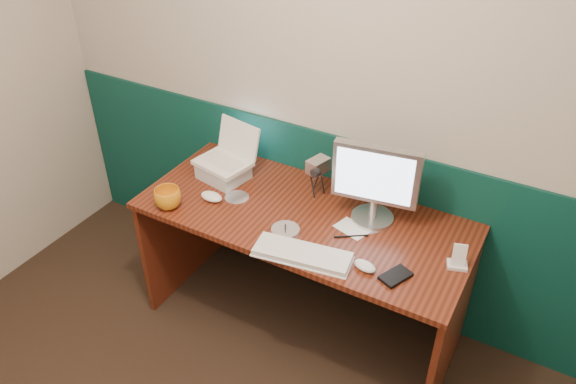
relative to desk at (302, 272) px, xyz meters
The scene contains 19 objects.
back_wall 0.95m from the desk, 89.57° to the left, with size 3.50×0.04×2.50m, color #BBAE9E.
wainscot 0.38m from the desk, 89.56° to the left, with size 3.48×0.02×1.00m, color #07332B.
desk is the anchor object (origin of this frame).
laptop_riser 0.66m from the desk, behind, with size 0.23×0.19×0.08m, color silver.
laptop 0.77m from the desk, behind, with size 0.27×0.20×0.22m, color white, non-canonical shape.
monitor 0.66m from the desk, 22.98° to the left, with size 0.39×0.11×0.39m, color #B1B0B5, non-canonical shape.
keyboard 0.49m from the desk, 62.84° to the right, with size 0.42×0.14×0.02m, color white.
mouse_right 0.60m from the desk, 27.57° to the right, with size 0.10×0.06×0.03m, color white.
mouse_left 0.61m from the desk, 165.36° to the right, with size 0.12×0.07×0.04m, color white.
mug 0.78m from the desk, 155.89° to the right, with size 0.13×0.13×0.10m, color orange.
camcorder 0.52m from the desk, 96.36° to the left, with size 0.10×0.14×0.22m, color silver, non-canonical shape.
cd_spindle 0.42m from the desk, 91.03° to the right, with size 0.13×0.13×0.03m, color silver.
cd_loose_a 0.52m from the desk, behind, with size 0.12×0.12×0.00m, color silver.
cd_loose_b 0.49m from the desk, 12.52° to the left, with size 0.11×0.11×0.00m, color silver.
pen 0.47m from the desk, ahead, with size 0.01×0.01×0.16m, color black.
papers 0.45m from the desk, ahead, with size 0.15×0.10×0.00m, color white.
dock 0.83m from the desk, ahead, with size 0.08×0.06×0.02m, color silver.
music_player 0.86m from the desk, ahead, with size 0.06×0.01×0.10m, color white.
pda 0.69m from the desk, 20.15° to the right, with size 0.08×0.13×0.02m, color black.
Camera 1 is at (0.98, -0.52, 2.36)m, focal length 35.00 mm.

